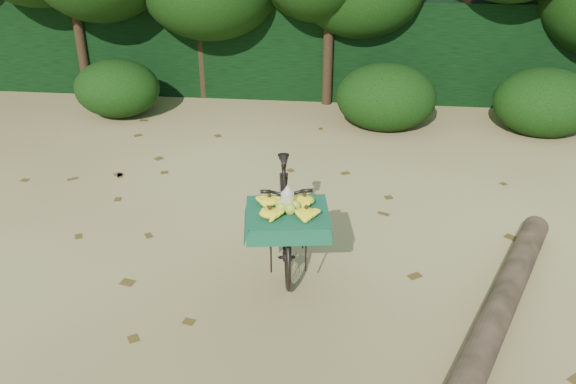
# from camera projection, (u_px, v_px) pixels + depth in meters

# --- Properties ---
(ground) EXTENTS (80.00, 80.00, 0.00)m
(ground) POSITION_uv_depth(u_px,v_px,m) (255.00, 268.00, 6.44)
(ground) COLOR tan
(ground) RESTS_ON ground
(vendor_bicycle) EXTENTS (0.90, 1.89, 1.08)m
(vendor_bicycle) POSITION_uv_depth(u_px,v_px,m) (285.00, 213.00, 6.38)
(vendor_bicycle) COLOR black
(vendor_bicycle) RESTS_ON ground
(fallen_log) EXTENTS (1.85, 3.61, 0.28)m
(fallen_log) POSITION_uv_depth(u_px,v_px,m) (494.00, 321.00, 5.46)
(fallen_log) COLOR brown
(fallen_log) RESTS_ON ground
(hedge_backdrop) EXTENTS (26.00, 1.80, 1.80)m
(hedge_backdrop) POSITION_uv_depth(u_px,v_px,m) (304.00, 41.00, 11.58)
(hedge_backdrop) COLOR black
(hedge_backdrop) RESTS_ON ground
(bush_clumps) EXTENTS (8.80, 1.70, 0.90)m
(bush_clumps) POSITION_uv_depth(u_px,v_px,m) (324.00, 98.00, 9.98)
(bush_clumps) COLOR black
(bush_clumps) RESTS_ON ground
(leaf_litter) EXTENTS (7.00, 7.30, 0.01)m
(leaf_litter) POSITION_uv_depth(u_px,v_px,m) (264.00, 236.00, 7.01)
(leaf_litter) COLOR #473513
(leaf_litter) RESTS_ON ground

